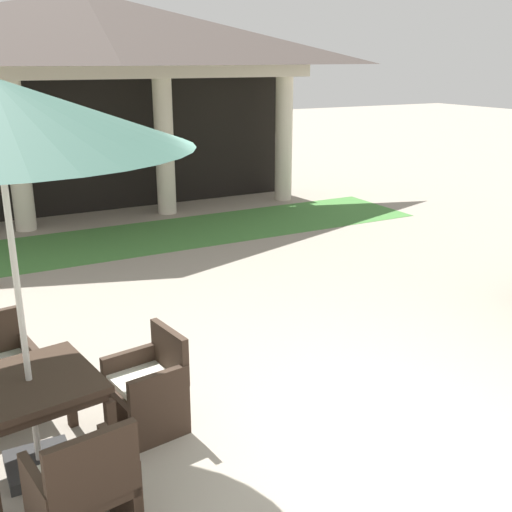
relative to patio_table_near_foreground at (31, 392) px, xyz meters
name	(u,v)px	position (x,y,z in m)	size (l,w,h in m)	color
ground_plane	(351,433)	(2.34, -0.73, -0.65)	(60.00, 60.00, 0.00)	#9E9384
background_pavilion	(86,46)	(2.34, 7.30, 2.52)	(9.31, 2.98, 4.08)	beige
lawn_strip	(124,240)	(2.34, 5.70, -0.65)	(11.11, 2.04, 0.01)	#47843D
patio_table_near_foreground	(31,392)	(0.00, 0.00, 0.00)	(1.03, 1.03, 0.76)	#38281E
patio_chair_near_foreground_south	(84,490)	(0.14, -0.93, -0.24)	(0.65, 0.62, 0.91)	#38281E
patio_chair_near_foreground_east	(149,386)	(0.92, 0.14, -0.26)	(0.60, 0.62, 0.84)	#38281E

